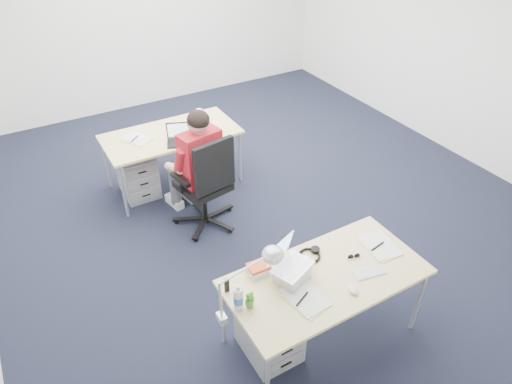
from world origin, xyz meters
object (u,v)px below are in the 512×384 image
(office_chair, at_px, (206,200))
(bear_figurine, at_px, (250,300))
(computer_mouse, at_px, (353,289))
(headphones, at_px, (310,255))
(cordless_phone, at_px, (227,285))
(water_bottle, at_px, (238,297))
(dark_laptop, at_px, (181,134))
(drawer_pedestal_near, at_px, (269,328))
(sunglasses, at_px, (354,256))
(silver_laptop, at_px, (293,263))
(can_koozie, at_px, (304,262))
(book_stack, at_px, (259,269))
(drawer_pedestal_far, at_px, (137,174))
(desk_near, at_px, (326,280))
(far_cup, at_px, (199,113))
(seated_person, at_px, (194,165))
(desk_lamp, at_px, (241,287))
(wireless_keyboard, at_px, (369,272))
(desk_far, at_px, (171,137))

(office_chair, height_order, bear_figurine, office_chair)
(bear_figurine, bearing_deg, computer_mouse, -9.17)
(headphones, distance_m, cordless_phone, 0.76)
(water_bottle, relative_size, dark_laptop, 0.69)
(drawer_pedestal_near, xyz_separation_m, sunglasses, (0.78, -0.04, 0.47))
(computer_mouse, xyz_separation_m, cordless_phone, (-0.82, 0.48, 0.05))
(office_chair, bearing_deg, silver_laptop, -101.45)
(computer_mouse, xyz_separation_m, can_koozie, (-0.17, 0.40, 0.03))
(book_stack, bearing_deg, drawer_pedestal_far, 95.03)
(cordless_phone, xyz_separation_m, dark_laptop, (0.57, 2.28, 0.05))
(desk_near, relative_size, far_cup, 15.12)
(seated_person, height_order, desk_lamp, seated_person)
(wireless_keyboard, distance_m, can_koozie, 0.52)
(desk_far, xyz_separation_m, silver_laptop, (-0.06, -2.70, 0.21))
(office_chair, relative_size, book_stack, 6.36)
(wireless_keyboard, bearing_deg, far_cup, 100.94)
(drawer_pedestal_far, bearing_deg, headphones, -75.55)
(wireless_keyboard, xyz_separation_m, can_koozie, (-0.41, 0.31, 0.04))
(desk_near, distance_m, desk_lamp, 0.81)
(desk_near, relative_size, bear_figurine, 11.43)
(silver_laptop, bearing_deg, cordless_phone, 143.32)
(computer_mouse, relative_size, can_koozie, 1.08)
(desk_near, xyz_separation_m, bear_figurine, (-0.67, 0.03, 0.12))
(silver_laptop, relative_size, wireless_keyboard, 1.27)
(desk_lamp, bearing_deg, can_koozie, 15.86)
(cordless_phone, bearing_deg, office_chair, 71.61)
(can_koozie, bearing_deg, desk_far, 92.12)
(desk_near, distance_m, cordless_phone, 0.80)
(computer_mouse, distance_m, cordless_phone, 0.95)
(computer_mouse, distance_m, sunglasses, 0.37)
(computer_mouse, relative_size, dark_laptop, 0.33)
(desk_far, xyz_separation_m, seated_person, (-0.03, -0.74, 0.01))
(headphones, distance_m, dark_laptop, 2.29)
(drawer_pedestal_near, bearing_deg, silver_laptop, 5.14)
(book_stack, bearing_deg, wireless_keyboard, -30.25)
(computer_mouse, height_order, sunglasses, computer_mouse)
(computer_mouse, relative_size, far_cup, 1.02)
(water_bottle, height_order, far_cup, water_bottle)
(can_koozie, relative_size, desk_lamp, 0.19)
(computer_mouse, bearing_deg, sunglasses, 62.42)
(dark_laptop, bearing_deg, water_bottle, -81.46)
(seated_person, xyz_separation_m, drawer_pedestal_near, (-0.24, -1.98, -0.42))
(computer_mouse, bearing_deg, dark_laptop, 108.60)
(headphones, relative_size, dark_laptop, 0.73)
(sunglasses, xyz_separation_m, far_cup, (-0.03, 2.99, 0.04))
(bear_figurine, bearing_deg, silver_laptop, 20.86)
(water_bottle, height_order, sunglasses, water_bottle)
(seated_person, relative_size, book_stack, 7.65)
(drawer_pedestal_near, distance_m, far_cup, 3.08)
(bear_figurine, xyz_separation_m, sunglasses, (0.99, 0.02, -0.06))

